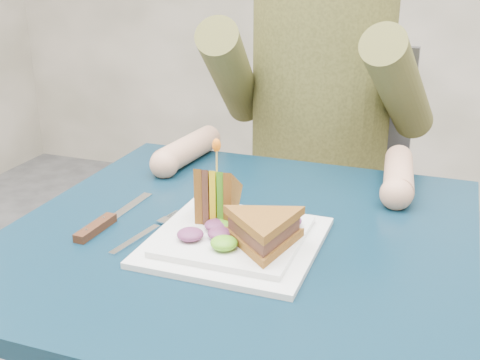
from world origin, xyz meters
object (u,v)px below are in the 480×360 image
at_px(diner, 321,63).
at_px(sandwich_upright, 217,199).
at_px(table, 239,273).
at_px(fork, 146,232).
at_px(sandwich_flat, 264,231).
at_px(knife, 102,223).
at_px(chair, 323,192).
at_px(plate, 235,239).

bearing_deg(diner, sandwich_upright, -93.71).
height_order(table, diner, diner).
xyz_separation_m(table, fork, (-0.14, -0.06, 0.08)).
height_order(sandwich_flat, sandwich_upright, sandwich_upright).
xyz_separation_m(diner, sandwich_flat, (0.07, -0.64, -0.14)).
bearing_deg(knife, chair, 73.34).
distance_m(chair, plate, 0.75).
bearing_deg(diner, knife, -109.43).
bearing_deg(sandwich_upright, plate, -43.23).
bearing_deg(knife, fork, 0.64).
distance_m(table, plate, 0.10).
xyz_separation_m(sandwich_flat, fork, (-0.21, 0.01, -0.04)).
height_order(diner, sandwich_flat, diner).
bearing_deg(chair, diner, -90.00).
height_order(diner, plate, diner).
xyz_separation_m(table, chair, (0.00, 0.68, -0.11)).
xyz_separation_m(chair, plate, (0.01, -0.72, 0.20)).
distance_m(diner, sandwich_upright, 0.58).
relative_size(plate, sandwich_flat, 1.27).
bearing_deg(chair, sandwich_flat, -84.96).
bearing_deg(table, fork, -155.74).
bearing_deg(sandwich_flat, table, 132.18).
xyz_separation_m(table, sandwich_upright, (-0.04, -0.00, 0.13)).
xyz_separation_m(chair, diner, (-0.00, -0.11, 0.37)).
bearing_deg(fork, chair, 79.35).
relative_size(chair, sandwich_flat, 4.53).
bearing_deg(sandwich_upright, fork, -149.70).
height_order(plate, fork, plate).
distance_m(table, diner, 0.62).
distance_m(plate, sandwich_upright, 0.08).
height_order(chair, diner, diner).
bearing_deg(plate, chair, 90.88).
xyz_separation_m(fork, knife, (-0.08, -0.00, 0.00)).
xyz_separation_m(sandwich_flat, sandwich_upright, (-0.10, 0.07, 0.01)).
distance_m(chair, knife, 0.80).
bearing_deg(sandwich_upright, diner, 86.29).
bearing_deg(knife, diner, 70.57).
distance_m(diner, knife, 0.69).
xyz_separation_m(table, diner, (-0.00, 0.56, 0.26)).
relative_size(sandwich_flat, fork, 1.15).
relative_size(sandwich_upright, fork, 0.80).
distance_m(table, sandwich_flat, 0.16).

